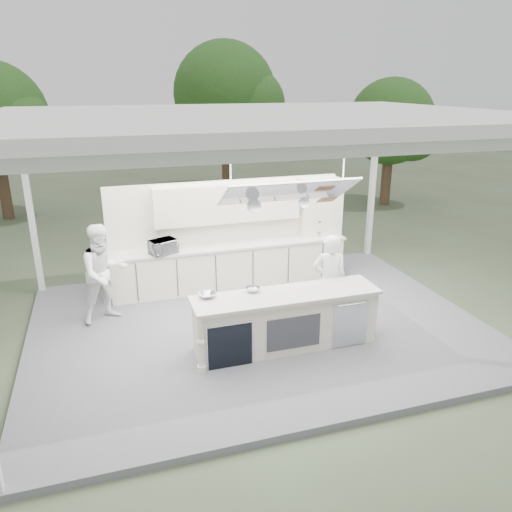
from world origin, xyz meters
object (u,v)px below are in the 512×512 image
object	(u,v)px
back_counter	(231,265)
head_chef	(329,280)
sous_chef	(104,273)
demo_island	(285,320)

from	to	relation	value
back_counter	head_chef	bearing A→B (deg)	-61.82
back_counter	sous_chef	bearing A→B (deg)	-161.57
sous_chef	demo_island	bearing A→B (deg)	-57.40
demo_island	sous_chef	xyz separation A→B (m)	(-2.78, 1.94, 0.44)
head_chef	sous_chef	distance (m)	4.07
demo_island	back_counter	xyz separation A→B (m)	(-0.18, 2.81, 0.00)
demo_island	back_counter	size ratio (longest dim) A/B	0.61
back_counter	sous_chef	world-z (taller)	sous_chef
demo_island	sous_chef	size ratio (longest dim) A/B	1.70
head_chef	sous_chef	world-z (taller)	sous_chef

